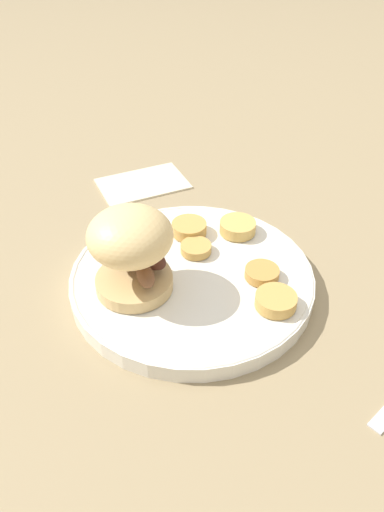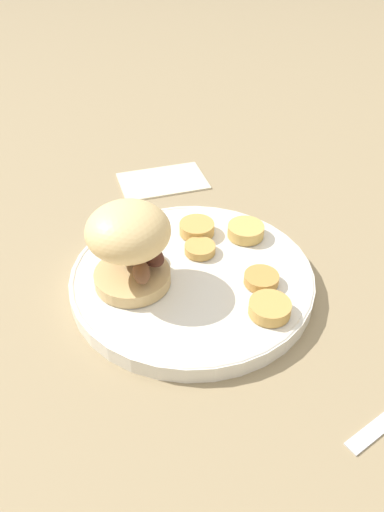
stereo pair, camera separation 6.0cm
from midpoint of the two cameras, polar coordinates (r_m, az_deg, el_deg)
name	(u,v)px [view 1 (the left image)]	position (r m, az deg, el deg)	size (l,w,h in m)	color
ground_plane	(192,285)	(0.63, -2.72, -3.48)	(4.00, 4.00, 0.00)	#937F5B
dinner_plate	(192,278)	(0.63, -2.76, -2.62)	(0.30, 0.30, 0.02)	white
sandwich	(132,247)	(0.57, -9.94, 0.95)	(0.12, 0.10, 0.11)	tan
potato_round_0	(189,228)	(0.68, -2.88, 3.11)	(0.05, 0.05, 0.02)	tan
potato_round_1	(262,273)	(0.61, 5.22, -2.07)	(0.04, 0.04, 0.01)	#BC8942
potato_round_2	(238,227)	(0.68, 2.73, 3.25)	(0.05, 0.05, 0.02)	tan
potato_round_3	(196,248)	(0.65, -2.21, 0.80)	(0.04, 0.04, 0.01)	tan
potato_round_4	(276,301)	(0.57, 6.61, -5.24)	(0.05, 0.05, 0.02)	tan
napkin	(143,183)	(0.84, -7.72, 8.22)	(0.14, 0.09, 0.01)	beige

